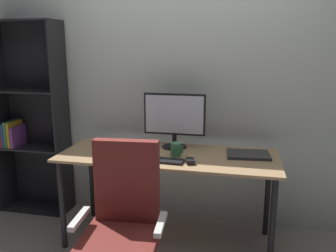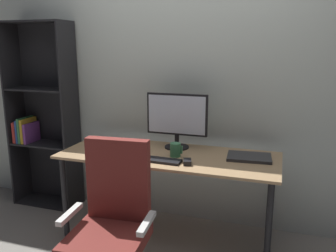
% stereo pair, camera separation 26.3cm
% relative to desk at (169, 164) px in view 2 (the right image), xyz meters
% --- Properties ---
extents(ground_plane, '(12.00, 12.00, 0.00)m').
position_rel_desk_xyz_m(ground_plane, '(0.00, 0.00, -0.66)').
color(ground_plane, gray).
extents(back_wall, '(6.40, 0.10, 2.60)m').
position_rel_desk_xyz_m(back_wall, '(0.00, 0.50, 0.64)').
color(back_wall, beige).
rests_on(back_wall, ground).
extents(desk, '(1.68, 0.66, 0.74)m').
position_rel_desk_xyz_m(desk, '(0.00, 0.00, 0.00)').
color(desk, tan).
rests_on(desk, ground).
extents(monitor, '(0.50, 0.20, 0.45)m').
position_rel_desk_xyz_m(monitor, '(0.01, 0.19, 0.34)').
color(monitor, black).
rests_on(monitor, desk).
extents(keyboard, '(0.29, 0.12, 0.02)m').
position_rel_desk_xyz_m(keyboard, '(0.01, -0.19, 0.09)').
color(keyboard, black).
rests_on(keyboard, desk).
extents(mouse, '(0.08, 0.11, 0.03)m').
position_rel_desk_xyz_m(mouse, '(0.20, -0.18, 0.10)').
color(mouse, black).
rests_on(mouse, desk).
extents(coffee_mug, '(0.10, 0.08, 0.10)m').
position_rel_desk_xyz_m(coffee_mug, '(0.07, -0.04, 0.14)').
color(coffee_mug, '#387F51').
rests_on(coffee_mug, desk).
extents(laptop, '(0.34, 0.26, 0.02)m').
position_rel_desk_xyz_m(laptop, '(0.60, 0.09, 0.10)').
color(laptop, '#2D2D30').
rests_on(laptop, desk).
extents(office_chair, '(0.54, 0.54, 1.01)m').
position_rel_desk_xyz_m(office_chair, '(-0.12, -0.75, -0.20)').
color(office_chair, silver).
rests_on(office_chair, ground).
extents(bookshelf, '(0.65, 0.28, 1.78)m').
position_rel_desk_xyz_m(bookshelf, '(-1.40, 0.33, 0.22)').
color(bookshelf, black).
rests_on(bookshelf, ground).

